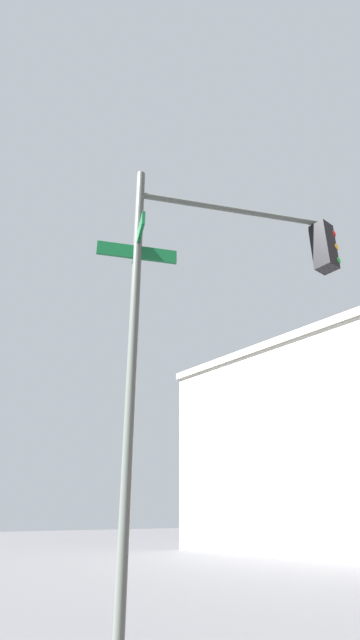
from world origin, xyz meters
The scene contains 1 object.
traffic_signal_near centered at (-6.39, -5.38, 4.58)m, with size 1.89×3.36×6.44m.
Camera 1 is at (-2.72, -9.24, 1.75)m, focal length 24.17 mm.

